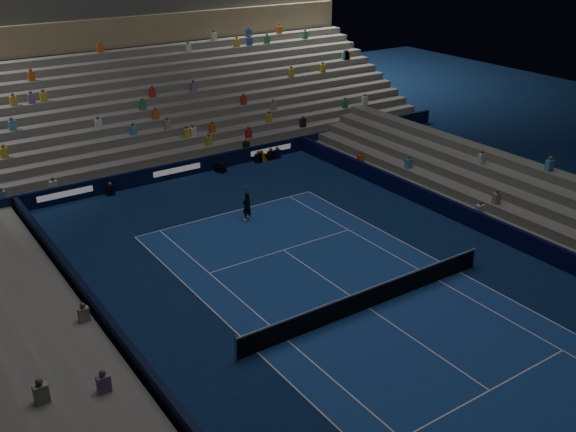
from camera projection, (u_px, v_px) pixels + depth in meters
The scene contains 11 objects.
ground at pixel (368, 308), 27.54m from camera, with size 90.00×90.00×0.00m, color #0B1F46.
court_surface at pixel (368, 308), 27.53m from camera, with size 10.97×23.77×0.01m, color navy.
sponsor_barrier_far at pixel (176, 170), 41.27m from camera, with size 44.00×0.25×1.00m, color black.
sponsor_barrier_east at pixel (520, 240), 32.30m from camera, with size 0.25×37.00×1.00m, color #080A32.
sponsor_barrier_west at pixel (151, 382), 22.36m from camera, with size 0.25×37.00×1.00m, color black.
grandstand_main at pixel (117, 95), 47.17m from camera, with size 44.00×15.20×11.20m.
grandstand_east at pixel (564, 216), 33.91m from camera, with size 5.00×37.00×2.50m.
grandstand_west at pixel (46, 411), 20.41m from camera, with size 5.00×37.00×2.50m.
tennis_net at pixel (369, 298), 27.33m from camera, with size 12.90×0.10×1.10m.
tennis_player at pixel (247, 206), 35.34m from camera, with size 0.57×0.38×1.57m, color black.
broadcast_camera at pixel (221, 167), 42.26m from camera, with size 0.68×1.03×0.65m.
Camera 1 is at (-16.01, -17.54, 14.85)m, focal length 41.05 mm.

